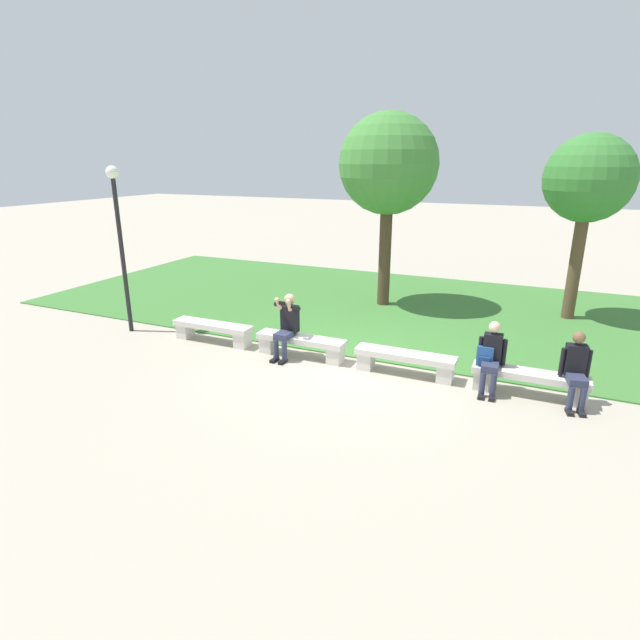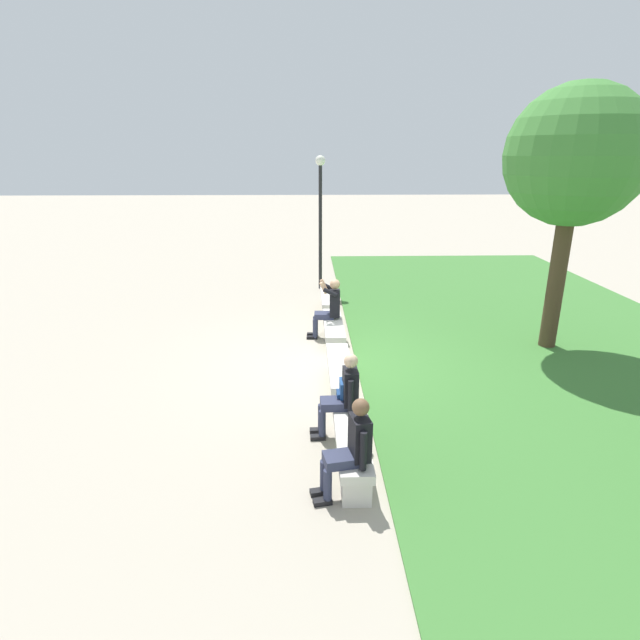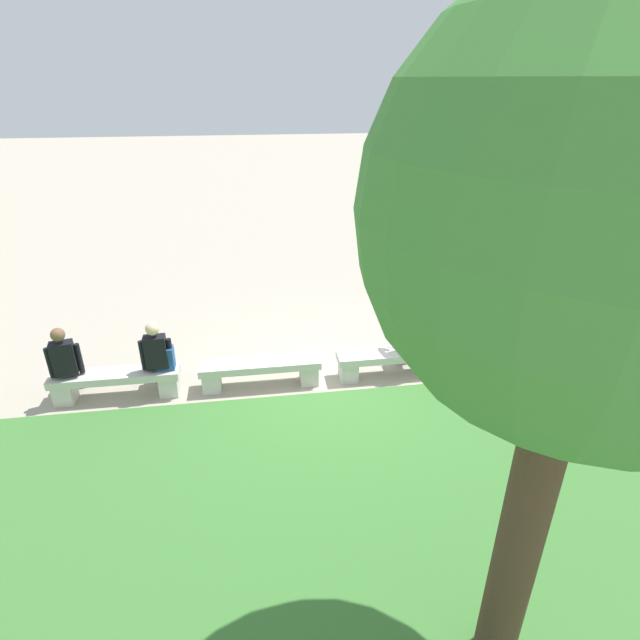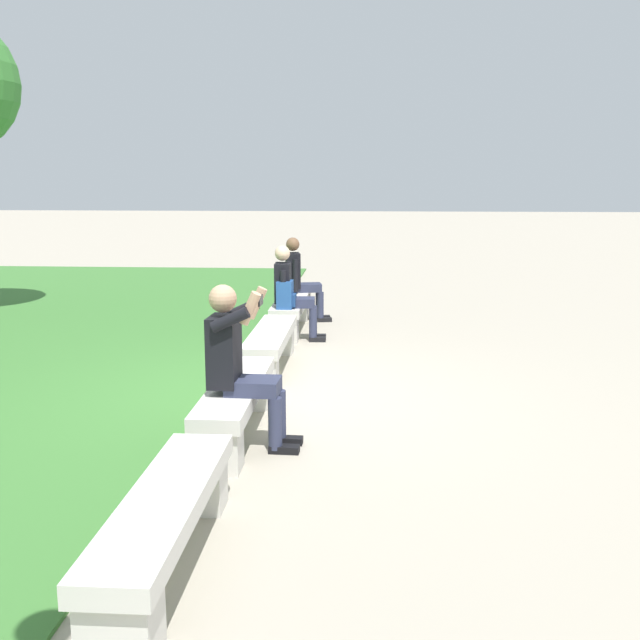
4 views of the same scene
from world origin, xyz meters
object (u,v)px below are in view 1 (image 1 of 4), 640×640
at_px(bench_mid, 405,360).
at_px(tree_left_background, 589,181).
at_px(person_distant, 491,355).
at_px(person_photographer, 287,323).
at_px(bench_near, 301,343).
at_px(bench_far, 529,380).
at_px(bench_main, 213,329).
at_px(lamp_post, 119,226).
at_px(person_companion, 576,368).
at_px(backpack, 485,356).
at_px(tree_behind_wall, 388,165).

bearing_deg(bench_mid, tree_left_background, 60.37).
bearing_deg(person_distant, person_photographer, -179.84).
relative_size(bench_near, bench_mid, 1.00).
xyz_separation_m(bench_far, person_distant, (-0.66, -0.07, 0.37)).
height_order(bench_main, bench_far, same).
xyz_separation_m(person_photographer, lamp_post, (-4.20, -0.08, 1.76)).
bearing_deg(tree_left_background, person_companion, -90.76).
xyz_separation_m(tree_left_background, lamp_post, (-9.61, -5.33, -0.95)).
bearing_deg(bench_near, bench_mid, 0.00).
height_order(backpack, tree_behind_wall, tree_behind_wall).
bearing_deg(bench_main, person_companion, -0.51).
height_order(person_photographer, tree_left_background, tree_left_background).
bearing_deg(bench_main, bench_mid, 0.00).
distance_m(bench_far, person_companion, 0.77).
bearing_deg(person_companion, tree_left_background, 89.24).
bearing_deg(bench_near, tree_behind_wall, 84.96).
bearing_deg(person_distant, person_companion, 0.07).
bearing_deg(bench_mid, person_photographer, -178.20).
distance_m(bench_main, bench_far, 6.60).
bearing_deg(person_companion, bench_mid, 178.71).
height_order(bench_far, tree_left_background, tree_left_background).
height_order(person_companion, lamp_post, lamp_post).
relative_size(bench_far, person_photographer, 1.44).
relative_size(person_companion, tree_left_background, 0.28).
relative_size(bench_main, bench_near, 1.00).
distance_m(bench_main, person_photographer, 1.98).
height_order(person_distant, tree_behind_wall, tree_behind_wall).
distance_m(bench_main, person_companion, 7.28).
distance_m(bench_far, person_photographer, 4.69).
bearing_deg(person_photographer, person_distant, 0.16).
bearing_deg(person_companion, person_distant, -179.93).
xyz_separation_m(person_distant, tree_behind_wall, (-3.35, 4.54, 3.11)).
xyz_separation_m(bench_main, person_distant, (5.94, -0.07, 0.37)).
bearing_deg(bench_mid, tree_behind_wall, 111.95).
height_order(person_photographer, tree_behind_wall, tree_behind_wall).
distance_m(bench_near, backpack, 3.65).
bearing_deg(tree_behind_wall, person_distant, -53.61).
xyz_separation_m(bench_far, tree_left_background, (0.74, 5.17, 3.14)).
bearing_deg(person_photographer, bench_main, 177.69).
relative_size(bench_mid, person_photographer, 1.44).
distance_m(bench_far, tree_behind_wall, 6.94).
bearing_deg(lamp_post, person_companion, 0.56).
height_order(person_companion, tree_behind_wall, tree_behind_wall).
bearing_deg(tree_behind_wall, bench_far, -48.19).
height_order(bench_mid, person_companion, person_companion).
xyz_separation_m(person_photographer, tree_left_background, (5.41, 5.25, 2.71)).
bearing_deg(bench_main, bench_far, 0.00).
bearing_deg(bench_far, bench_main, 180.00).
distance_m(person_distant, backpack, 0.13).
bearing_deg(bench_near, person_photographer, -163.95).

